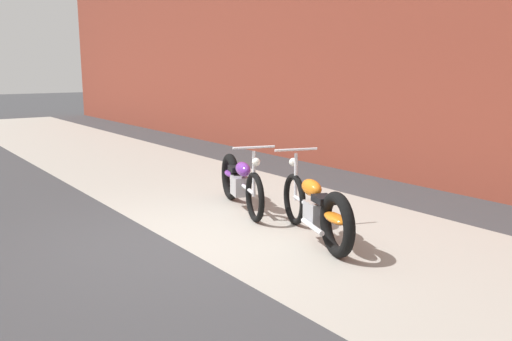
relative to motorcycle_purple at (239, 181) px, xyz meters
name	(u,v)px	position (x,y,z in m)	size (l,w,h in m)	color
ground_plane	(176,245)	(1.00, -1.57, -0.40)	(80.00, 80.00, 0.00)	#38383A
sidewalk_slab	(291,220)	(1.00, 0.18, -0.40)	(36.00, 3.50, 0.01)	#9E998E
brick_building_wall	(454,21)	(1.00, 3.63, 2.40)	(36.00, 0.50, 5.60)	brown
motorcycle_purple	(239,181)	(0.00, 0.00, 0.00)	(1.93, 0.86, 1.03)	black
motorcycle_orange	(319,210)	(1.93, -0.18, 0.00)	(1.93, 0.88, 1.03)	black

